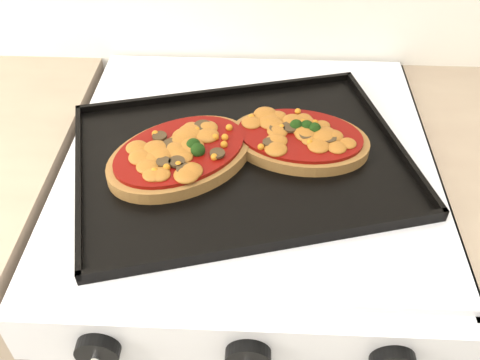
{
  "coord_description": "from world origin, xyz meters",
  "views": [
    {
      "loc": [
        0.03,
        1.03,
        1.46
      ],
      "look_at": [
        0.0,
        1.62,
        0.92
      ],
      "focal_mm": 40.0,
      "sensor_mm": 36.0,
      "label": 1
    }
  ],
  "objects_px": {
    "stove": "(247,311)",
    "baking_tray": "(241,157)",
    "pizza_right": "(300,138)",
    "pizza_left": "(180,153)"
  },
  "relations": [
    {
      "from": "pizza_right",
      "to": "baking_tray",
      "type": "bearing_deg",
      "value": -158.66
    },
    {
      "from": "baking_tray",
      "to": "pizza_right",
      "type": "relative_size",
      "value": 2.28
    },
    {
      "from": "stove",
      "to": "pizza_left",
      "type": "xyz_separation_m",
      "value": [
        -0.11,
        -0.04,
        0.48
      ]
    },
    {
      "from": "stove",
      "to": "pizza_right",
      "type": "height_order",
      "value": "pizza_right"
    },
    {
      "from": "baking_tray",
      "to": "pizza_right",
      "type": "distance_m",
      "value": 0.1
    },
    {
      "from": "baking_tray",
      "to": "pizza_right",
      "type": "xyz_separation_m",
      "value": [
        0.09,
        0.04,
        0.01
      ]
    },
    {
      "from": "stove",
      "to": "pizza_left",
      "type": "distance_m",
      "value": 0.49
    },
    {
      "from": "stove",
      "to": "pizza_left",
      "type": "bearing_deg",
      "value": -157.87
    },
    {
      "from": "pizza_right",
      "to": "stove",
      "type": "bearing_deg",
      "value": -176.31
    },
    {
      "from": "stove",
      "to": "baking_tray",
      "type": "distance_m",
      "value": 0.47
    }
  ]
}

